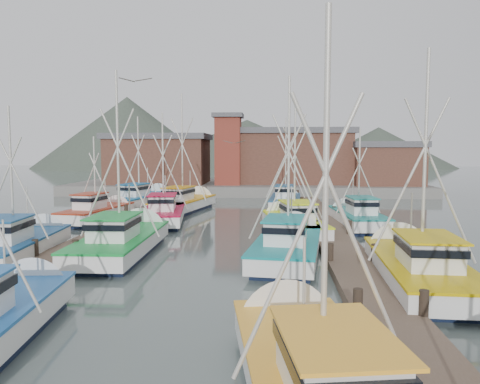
# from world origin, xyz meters

# --- Properties ---
(ground) EXTENTS (260.00, 260.00, 0.00)m
(ground) POSITION_xyz_m (0.00, 0.00, 0.00)
(ground) COLOR #45524F
(ground) RESTS_ON ground
(dock_left) EXTENTS (2.30, 46.00, 1.50)m
(dock_left) POSITION_xyz_m (-7.00, 4.04, 0.21)
(dock_left) COLOR #4F3D30
(dock_left) RESTS_ON ground
(dock_right) EXTENTS (2.30, 46.00, 1.50)m
(dock_right) POSITION_xyz_m (7.00, 4.04, 0.21)
(dock_right) COLOR #4F3D30
(dock_right) RESTS_ON ground
(quay) EXTENTS (44.00, 16.00, 1.20)m
(quay) POSITION_xyz_m (0.00, 37.00, 0.60)
(quay) COLOR slate
(quay) RESTS_ON ground
(shed_left) EXTENTS (12.72, 8.48, 6.20)m
(shed_left) POSITION_xyz_m (-11.00, 35.00, 4.34)
(shed_left) COLOR brown
(shed_left) RESTS_ON quay
(shed_center) EXTENTS (14.84, 9.54, 6.90)m
(shed_center) POSITION_xyz_m (6.00, 37.00, 4.69)
(shed_center) COLOR brown
(shed_center) RESTS_ON quay
(shed_right) EXTENTS (8.48, 6.36, 5.20)m
(shed_right) POSITION_xyz_m (17.00, 34.00, 3.84)
(shed_right) COLOR brown
(shed_right) RESTS_ON quay
(lookout_tower) EXTENTS (3.60, 3.60, 8.50)m
(lookout_tower) POSITION_xyz_m (-2.00, 33.00, 5.55)
(lookout_tower) COLOR maroon
(lookout_tower) RESTS_ON quay
(distant_hills) EXTENTS (175.00, 140.00, 42.00)m
(distant_hills) POSITION_xyz_m (-12.76, 122.59, 0.00)
(distant_hills) COLOR #475244
(distant_hills) RESTS_ON ground
(boat_1) EXTENTS (4.18, 9.45, 8.96)m
(boat_1) POSITION_xyz_m (4.23, -13.66, 0.68)
(boat_1) COLOR black
(boat_1) RESTS_ON ground
(boat_4) EXTENTS (4.14, 9.86, 10.30)m
(boat_4) POSITION_xyz_m (-4.46, 0.58, 0.69)
(boat_4) COLOR black
(boat_4) RESTS_ON ground
(boat_5) EXTENTS (4.12, 9.80, 9.81)m
(boat_5) POSITION_xyz_m (4.21, 0.18, 0.68)
(boat_5) COLOR black
(boat_5) RESTS_ON ground
(boat_6) EXTENTS (3.50, 9.01, 8.31)m
(boat_6) POSITION_xyz_m (-9.44, -0.73, 0.68)
(boat_6) COLOR black
(boat_6) RESTS_ON ground
(boat_7) EXTENTS (4.16, 9.80, 10.23)m
(boat_7) POSITION_xyz_m (9.29, -3.92, 0.69)
(boat_7) COLOR black
(boat_7) RESTS_ON ground
(boat_8) EXTENTS (4.09, 9.41, 8.92)m
(boat_8) POSITION_xyz_m (-4.79, 11.21, 0.68)
(boat_8) COLOR black
(boat_8) RESTS_ON ground
(boat_9) EXTENTS (4.27, 9.21, 9.33)m
(boat_9) POSITION_xyz_m (4.61, 6.97, 0.68)
(boat_9) COLOR black
(boat_9) RESTS_ON ground
(boat_10) EXTENTS (3.67, 8.45, 7.07)m
(boat_10) POSITION_xyz_m (-9.86, 11.39, 0.68)
(boat_10) COLOR black
(boat_10) RESTS_ON ground
(boat_11) EXTENTS (3.28, 8.50, 7.59)m
(boat_11) POSITION_xyz_m (9.28, 10.13, 0.68)
(boat_11) COLOR black
(boat_11) RESTS_ON ground
(boat_12) EXTENTS (4.77, 9.94, 11.14)m
(boat_12) POSITION_xyz_m (-4.38, 17.88, 0.69)
(boat_12) COLOR black
(boat_12) RESTS_ON ground
(boat_13) EXTENTS (3.61, 8.77, 9.06)m
(boat_13) POSITION_xyz_m (4.59, 20.31, 0.68)
(boat_13) COLOR black
(boat_13) RESTS_ON ground
(boat_14) EXTENTS (4.87, 10.08, 9.41)m
(boat_14) POSITION_xyz_m (-9.23, 21.13, 0.68)
(boat_14) COLOR black
(boat_14) RESTS_ON ground
(gull_near) EXTENTS (1.54, 0.66, 0.24)m
(gull_near) POSITION_xyz_m (-2.97, -1.88, 8.65)
(gull_near) COLOR gray
(gull_near) RESTS_ON ground
(gull_far) EXTENTS (1.50, 0.66, 0.24)m
(gull_far) POSITION_xyz_m (0.87, 6.74, 5.94)
(gull_far) COLOR gray
(gull_far) RESTS_ON ground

